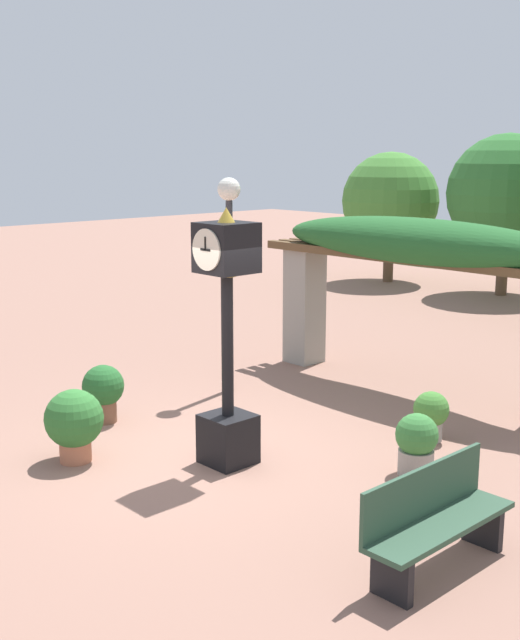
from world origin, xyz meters
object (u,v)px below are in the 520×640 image
Objects in this scene: potted_plant_near_right at (417,443)px; potted_plant_far_left at (431,413)px; pedestal_clock at (227,340)px; lamp_post at (229,237)px; potted_plant_near_left at (74,422)px; park_bench at (435,520)px; potted_plant_far_right at (103,390)px.

potted_plant_far_left is (-0.52, 1.01, -0.02)m from potted_plant_near_right.
pedestal_clock is 3.00m from lamp_post.
park_bench reaches higher than potted_plant_near_left.
pedestal_clock reaches higher than potted_plant_far_left.
potted_plant_far_right is at bearing 89.90° from park_bench.
potted_plant_far_left is (1.16, 2.31, -1.11)m from pedestal_clock.
potted_plant_near_left is at bearing 103.03° from park_bench.
lamp_post is at bearing 138.55° from pedestal_clock.
potted_plant_near_left is 4.30m from potted_plant_far_left.
park_bench is at bearing -22.88° from lamp_post.
potted_plant_far_left is 4.24m from potted_plant_far_right.
pedestal_clock is 0.93× the size of lamp_post.
potted_plant_near_right is 2.07m from park_bench.
lamp_post is (-2.16, 1.91, 0.85)m from pedestal_clock.
park_bench is at bearing -49.64° from potted_plant_near_right.
potted_plant_far_left is at bearing 35.70° from park_bench.
lamp_post is at bearing 170.96° from potted_plant_near_right.
potted_plant_far_right is (-3.37, -2.58, 0.09)m from potted_plant_far_left.
potted_plant_near_left reaches higher than potted_plant_far_left.
park_bench reaches higher than potted_plant_near_right.
lamp_post is (-3.32, -0.40, 1.96)m from potted_plant_far_left.
park_bench is 0.53× the size of lamp_post.
potted_plant_near_left is 1.39m from potted_plant_far_right.
potted_plant_near_left is 4.37m from park_bench.
pedestal_clock is at bearing -116.73° from potted_plant_far_left.
potted_plant_far_left is 3.87m from lamp_post.
pedestal_clock is 3.20m from park_bench.
potted_plant_near_left is 0.51× the size of park_bench.
potted_plant_near_right is at bearing -9.04° from lamp_post.
potted_plant_far_right reaches higher than potted_plant_near_right.
pedestal_clock is 2.44m from potted_plant_far_right.
potted_plant_near_right is 4.34m from lamp_post.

